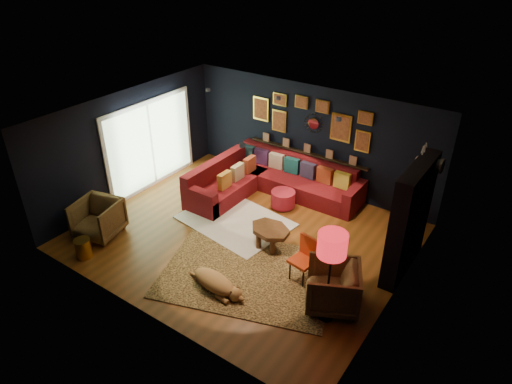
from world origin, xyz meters
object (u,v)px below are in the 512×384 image
Objects in this scene: dog at (214,279)px; gold_stool at (83,248)px; pouf at (283,199)px; orange_chair at (305,256)px; armchair_right at (333,285)px; sectional at (266,182)px; armchair_left at (97,217)px; floor_lamp at (332,248)px; coffee_table at (270,232)px.

gold_stool is at bearing -157.05° from dog.
pouf is 2.56m from orange_chair.
armchair_right is 2.26× the size of gold_stool.
orange_chair is at bearing -49.29° from pouf.
sectional is 6.03× the size of pouf.
orange_chair is at bearing 2.79° from armchair_left.
dog is (2.73, 0.74, 0.02)m from gold_stool.
sectional is 8.57× the size of gold_stool.
orange_chair is 0.52× the size of floor_lamp.
sectional is at bearing 137.07° from floor_lamp.
pouf is at bearing 37.06° from armchair_left.
gold_stool is 5.02m from floor_lamp.
armchair_right is (1.77, -0.77, 0.06)m from coffee_table.
armchair_right reaches higher than gold_stool.
coffee_table is 3.63m from armchair_left.
floor_lamp is (5.05, 0.59, 0.99)m from armchair_left.
orange_chair is 0.68× the size of dog.
coffee_table is 1.13m from orange_chair.
coffee_table is 0.59× the size of floor_lamp.
armchair_left is (-1.94, -3.48, 0.12)m from sectional.
orange_chair reaches higher than gold_stool.
armchair_left is 0.80m from gold_stool.
sectional is at bearing -156.25° from armchair_right.
coffee_table is at bearing 167.97° from orange_chair.
floor_lamp reaches higher than armchair_right.
orange_chair is at bearing -141.85° from armchair_right.
floor_lamp is at bearing 15.03° from gold_stool.
floor_lamp is at bearing -16.84° from armchair_right.
floor_lamp is 1.31× the size of dog.
armchair_left reaches higher than pouf.
armchair_left reaches higher than sectional.
armchair_right is at bearing -40.19° from sectional.
gold_stool is 0.45× the size of orange_chair.
orange_chair reaches higher than sectional.
sectional is 2.64× the size of dog.
sectional is 3.86× the size of armchair_left.
armchair_right is at bearing -3.36° from armchair_left.
dog is (0.47, -3.11, 0.01)m from pouf.
pouf is at bearing 133.30° from floor_lamp.
armchair_left is 4.45m from orange_chair.
gold_stool is at bearing -164.97° from floor_lamp.
gold_stool is (-2.26, -3.85, -0.02)m from pouf.
armchair_left is at bearing -153.76° from orange_chair.
pouf is at bearing 59.58° from gold_stool.
pouf is (0.68, -0.31, -0.11)m from sectional.
coffee_table is (1.29, -1.82, 0.07)m from sectional.
dog is at bearing -125.15° from orange_chair.
dog reaches higher than pouf.
armchair_right is at bearing -43.66° from pouf.
armchair_left reaches higher than dog.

